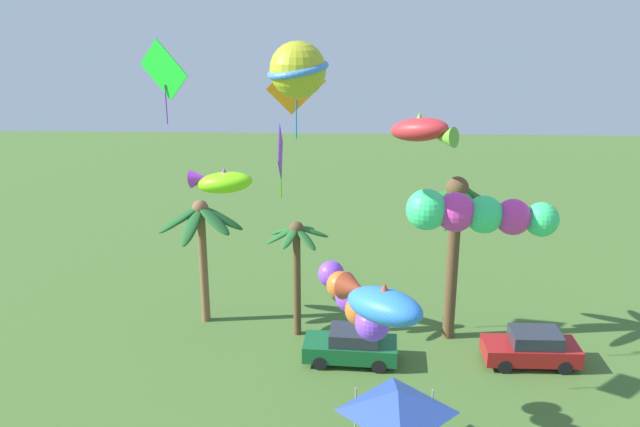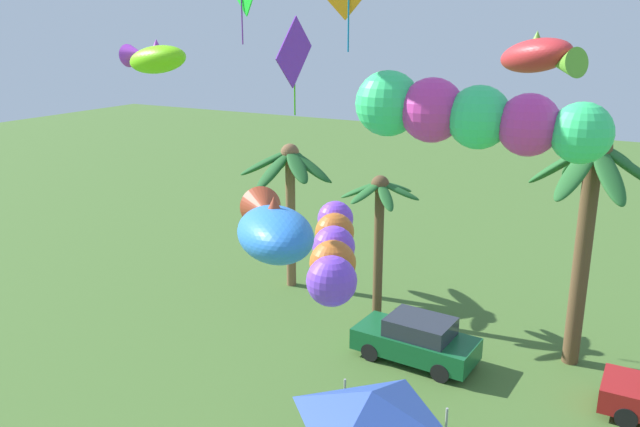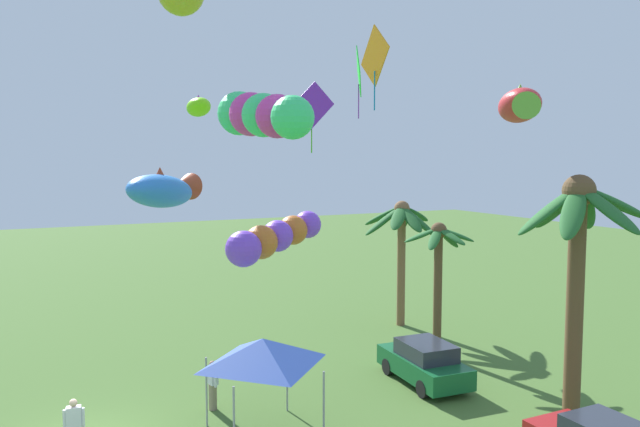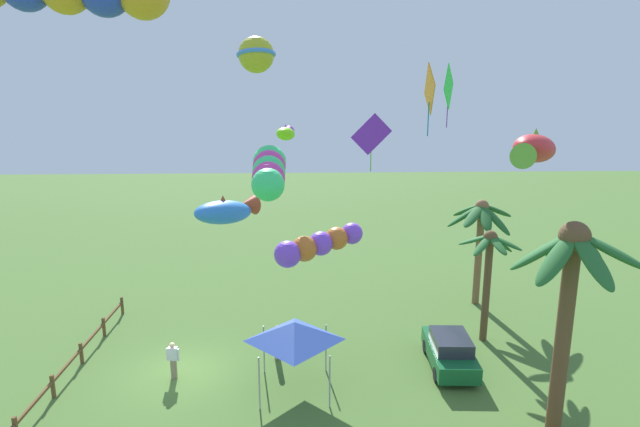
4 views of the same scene
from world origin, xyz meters
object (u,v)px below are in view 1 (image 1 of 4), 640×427
object	(u,v)px
palm_tree_0	(202,228)
kite_diamond_6	(280,153)
palm_tree_1	(296,250)
kite_fish_0	(423,130)
kite_diamond_9	(296,86)
kite_tube_4	(353,301)
festival_tent	(397,401)
kite_fish_5	(221,182)
palm_tree_2	(455,221)
parked_car_0	(532,348)
kite_ball_7	(298,70)
kite_diamond_2	(164,71)
parked_car_1	(351,346)
kite_tube_1	(477,214)
kite_fish_8	(380,303)

from	to	relation	value
palm_tree_0	kite_diamond_6	xyz separation A→B (m)	(4.32, -6.74, 5.08)
palm_tree_1	kite_diamond_6	distance (m)	7.98
kite_fish_0	kite_diamond_9	bearing A→B (deg)	-153.88
kite_tube_4	kite_diamond_9	bearing A→B (deg)	113.53
festival_tent	kite_fish_5	xyz separation A→B (m)	(-5.26, -0.34, 7.29)
palm_tree_0	kite_tube_4	world-z (taller)	kite_tube_4
palm_tree_2	parked_car_0	distance (m)	6.14
festival_tent	kite_ball_7	distance (m)	11.04
parked_car_0	kite_diamond_9	world-z (taller)	kite_diamond_9
parked_car_0	kite_diamond_2	size ratio (longest dim) A/B	1.17
parked_car_0	festival_tent	bearing A→B (deg)	-132.25
palm_tree_1	kite_diamond_9	bearing A→B (deg)	-84.82
kite_diamond_2	kite_diamond_6	bearing A→B (deg)	-43.50
parked_car_1	kite_diamond_2	world-z (taller)	kite_diamond_2
kite_fish_0	kite_tube_1	distance (m)	8.94
parked_car_1	kite_fish_5	bearing A→B (deg)	-119.01
palm_tree_1	kite_tube_1	world-z (taller)	kite_tube_1
kite_tube_1	kite_diamond_6	xyz separation A→B (m)	(-5.84, 4.14, 0.74)
palm_tree_0	kite_fish_8	size ratio (longest dim) A/B	2.18
kite_tube_1	kite_fish_5	distance (m)	7.22
festival_tent	parked_car_1	bearing A→B (deg)	101.97
kite_tube_1	kite_fish_8	bearing A→B (deg)	-146.58
palm_tree_2	kite_fish_5	size ratio (longest dim) A/B	3.84
kite_fish_5	kite_fish_8	xyz separation A→B (m)	(4.46, -2.18, -2.65)
parked_car_0	kite_tube_4	bearing A→B (deg)	-142.43
kite_tube_1	kite_diamond_6	size ratio (longest dim) A/B	1.68
parked_car_1	palm_tree_0	bearing A→B (deg)	152.78
kite_fish_0	palm_tree_2	bearing A→B (deg)	26.56
kite_tube_1	kite_fish_5	size ratio (longest dim) A/B	2.19
kite_diamond_9	palm_tree_2	bearing A→B (deg)	26.23
festival_tent	kite_tube_4	distance (m)	3.51
kite_ball_7	kite_fish_8	size ratio (longest dim) A/B	0.70
palm_tree_1	kite_ball_7	bearing A→B (deg)	-85.19
kite_fish_5	kite_diamond_2	bearing A→B (deg)	113.41
kite_diamond_2	kite_fish_5	size ratio (longest dim) A/B	1.72
kite_ball_7	palm_tree_1	bearing A→B (deg)	94.81
parked_car_0	kite_diamond_6	size ratio (longest dim) A/B	1.54
festival_tent	kite_fish_0	distance (m)	10.93
parked_car_1	kite_tube_4	xyz separation A→B (m)	(-0.04, -5.70, 4.78)
parked_car_0	parked_car_1	bearing A→B (deg)	-179.19
kite_tube_1	palm_tree_1	bearing A→B (deg)	120.61
parked_car_1	palm_tree_2	bearing A→B (deg)	28.48
palm_tree_0	kite_fish_8	xyz separation A→B (m)	(7.44, -12.67, 2.43)
parked_car_0	kite_fish_0	distance (m)	10.17
festival_tent	kite_tube_1	xyz separation A→B (m)	(1.91, -0.74, 6.55)
kite_fish_0	kite_fish_8	xyz separation A→B (m)	(-2.13, -10.70, -2.50)
palm_tree_0	parked_car_1	size ratio (longest dim) A/B	1.49
parked_car_1	festival_tent	xyz separation A→B (m)	(1.40, -6.62, 1.72)
kite_fish_5	parked_car_1	bearing A→B (deg)	60.99
parked_car_0	festival_tent	world-z (taller)	festival_tent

